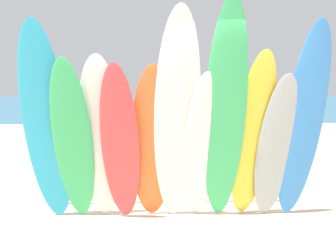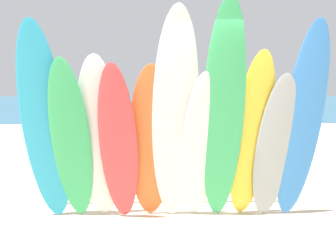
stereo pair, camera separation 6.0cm
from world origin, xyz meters
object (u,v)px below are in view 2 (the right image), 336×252
(surfboard_green_1, at_px, (72,145))
(beachgoer_strolling, at_px, (57,127))
(surfboard_white_6, at_px, (199,150))
(surfboard_yellow_8, at_px, (251,140))
(surfboard_white_2, at_px, (99,141))
(beachgoer_by_water, at_px, (107,110))
(surfboard_green_7, at_px, (223,121))
(distant_boat, at_px, (96,106))
(surfboard_blue_10, at_px, (301,127))
(surfboard_white_5, at_px, (175,123))
(beachgoer_photographing, at_px, (169,118))
(surfboard_orange_4, at_px, (151,146))
(surfboard_teal_0, at_px, (45,128))
(surfboard_rack, at_px, (172,171))
(surfboard_grey_9, at_px, (274,150))
(beach_chair_red, at_px, (281,153))
(surfboard_red_3, at_px, (119,148))

(surfboard_green_1, height_order, beachgoer_strolling, surfboard_green_1)
(surfboard_white_6, distance_m, surfboard_yellow_8, 0.68)
(surfboard_white_2, bearing_deg, beachgoer_by_water, 96.05)
(surfboard_green_7, height_order, distant_boat, surfboard_green_7)
(surfboard_green_1, xyz_separation_m, surfboard_blue_10, (2.89, -0.05, 0.21))
(surfboard_white_2, bearing_deg, surfboard_white_5, -11.31)
(surfboard_green_1, height_order, beachgoer_photographing, surfboard_green_1)
(surfboard_green_7, height_order, beachgoer_strolling, surfboard_green_7)
(surfboard_green_7, relative_size, beachgoer_strolling, 1.95)
(surfboard_blue_10, relative_size, beachgoer_by_water, 1.74)
(surfboard_white_6, height_order, beachgoer_photographing, surfboard_white_6)
(beachgoer_strolling, distance_m, beachgoer_by_water, 4.86)
(surfboard_orange_4, relative_size, surfboard_green_7, 0.74)
(surfboard_teal_0, relative_size, beachgoer_by_water, 1.73)
(surfboard_rack, bearing_deg, distant_boat, 104.09)
(surfboard_blue_10, bearing_deg, beachgoer_by_water, 115.71)
(surfboard_rack, bearing_deg, surfboard_white_6, -58.96)
(surfboard_grey_9, xyz_separation_m, beachgoer_photographing, (-1.23, 4.25, -0.03))
(surfboard_green_1, xyz_separation_m, surfboard_white_6, (1.62, 0.01, -0.08))
(surfboard_white_2, bearing_deg, surfboard_yellow_8, -4.22)
(beach_chair_red, distance_m, distant_boat, 21.62)
(surfboard_white_2, height_order, beach_chair_red, surfboard_white_2)
(beach_chair_red, bearing_deg, surfboard_teal_0, -135.06)
(surfboard_orange_4, relative_size, beach_chair_red, 2.63)
(distant_boat, bearing_deg, beach_chair_red, -68.65)
(surfboard_grey_9, bearing_deg, surfboard_yellow_8, 175.25)
(surfboard_teal_0, bearing_deg, surfboard_white_6, 0.14)
(surfboard_white_5, height_order, surfboard_green_7, surfboard_green_7)
(surfboard_orange_4, bearing_deg, surfboard_teal_0, 178.71)
(surfboard_teal_0, height_order, beachgoer_strolling, surfboard_teal_0)
(surfboard_blue_10, relative_size, distant_boat, 0.85)
(surfboard_white_6, distance_m, surfboard_green_7, 0.49)
(surfboard_yellow_8, height_order, surfboard_blue_10, surfboard_blue_10)
(surfboard_rack, relative_size, surfboard_white_6, 1.75)
(beach_chair_red, bearing_deg, surfboard_red_3, -127.20)
(surfboard_rack, height_order, surfboard_green_7, surfboard_green_7)
(surfboard_grey_9, height_order, beachgoer_by_water, surfboard_grey_9)
(surfboard_red_3, height_order, surfboard_blue_10, surfboard_blue_10)
(surfboard_rack, distance_m, beach_chair_red, 2.99)
(surfboard_white_2, bearing_deg, surfboard_orange_4, -5.50)
(surfboard_blue_10, xyz_separation_m, beach_chair_red, (0.75, 2.46, -0.86))
(surfboard_green_1, distance_m, beach_chair_red, 4.41)
(surfboard_yellow_8, bearing_deg, surfboard_teal_0, 175.96)
(surfboard_white_2, relative_size, surfboard_blue_10, 0.85)
(beachgoer_strolling, bearing_deg, surfboard_teal_0, -73.56)
(beachgoer_by_water, bearing_deg, surfboard_white_2, -77.03)
(surfboard_white_6, height_order, beach_chair_red, surfboard_white_6)
(surfboard_teal_0, height_order, surfboard_grey_9, surfboard_teal_0)
(surfboard_rack, xyz_separation_m, surfboard_blue_10, (1.61, -0.62, 0.73))
(surfboard_white_6, xyz_separation_m, surfboard_yellow_8, (0.67, 0.02, 0.13))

